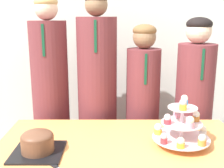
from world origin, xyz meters
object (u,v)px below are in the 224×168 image
object	(u,v)px
student_0	(52,110)
student_3	(193,118)
cupcake_stand	(182,126)
student_1	(98,109)
round_cake	(38,142)
student_2	(143,120)

from	to	relation	value
student_0	student_3	xyz separation A→B (m)	(1.10, -0.00, -0.07)
cupcake_stand	student_3	world-z (taller)	student_3
student_0	student_1	xyz separation A→B (m)	(0.36, 0.00, 0.01)
cupcake_stand	student_3	distance (m)	0.69
round_cake	student_1	size ratio (longest dim) A/B	0.16
student_1	student_3	world-z (taller)	student_1
round_cake	cupcake_stand	bearing A→B (deg)	6.85
round_cake	student_0	distance (m)	0.72
student_0	student_1	size ratio (longest dim) A/B	0.99
student_1	student_3	distance (m)	0.75
round_cake	student_1	xyz separation A→B (m)	(0.28, 0.71, -0.06)
cupcake_stand	student_1	distance (m)	0.80
round_cake	student_1	world-z (taller)	student_1
student_1	student_3	size ratio (longest dim) A/B	1.12
student_1	student_3	xyz separation A→B (m)	(0.74, -0.00, -0.07)
round_cake	student_2	bearing A→B (deg)	48.71
student_2	student_1	bearing A→B (deg)	180.00
student_2	student_3	world-z (taller)	student_3
round_cake	student_2	xyz separation A→B (m)	(0.63, 0.71, -0.15)
round_cake	student_0	xyz separation A→B (m)	(-0.08, 0.71, -0.06)
student_2	student_3	xyz separation A→B (m)	(0.39, 0.00, 0.02)
cupcake_stand	student_0	world-z (taller)	student_0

